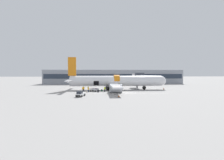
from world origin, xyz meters
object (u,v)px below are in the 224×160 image
(ground_crew_helper, at_px, (88,89))
(ground_crew_supervisor, at_px, (88,88))
(ground_crew_loader_b, at_px, (84,89))
(baggage_tug_mid, at_px, (80,94))
(ground_crew_driver, at_px, (105,89))
(suitcase_on_tarmac_spare, at_px, (98,91))
(baggage_cart_loading, at_px, (94,90))
(suitcase_on_tarmac_upright, at_px, (102,90))
(baggage_tug_lead, at_px, (118,89))
(ground_crew_loader_a, at_px, (83,89))
(airplane, at_px, (115,81))

(ground_crew_helper, bearing_deg, ground_crew_supervisor, 96.25)
(ground_crew_loader_b, bearing_deg, baggage_tug_mid, -87.56)
(ground_crew_driver, distance_m, suitcase_on_tarmac_spare, 2.49)
(baggage_cart_loading, distance_m, suitcase_on_tarmac_spare, 2.61)
(baggage_tug_mid, relative_size, ground_crew_helper, 2.16)
(ground_crew_supervisor, relative_size, suitcase_on_tarmac_spare, 1.78)
(ground_crew_supervisor, xyz_separation_m, suitcase_on_tarmac_upright, (4.43, -1.81, -0.51))
(baggage_tug_mid, xyz_separation_m, suitcase_on_tarmac_upright, (5.25, 10.21, -0.32))
(baggage_cart_loading, relative_size, ground_crew_supervisor, 2.25)
(suitcase_on_tarmac_spare, bearing_deg, baggage_tug_lead, 22.03)
(ground_crew_loader_a, xyz_separation_m, suitcase_on_tarmac_spare, (4.70, -1.65, -0.46))
(ground_crew_loader_a, distance_m, ground_crew_loader_b, 1.69)
(airplane, distance_m, ground_crew_helper, 10.88)
(baggage_tug_mid, height_order, ground_crew_loader_b, ground_crew_loader_b)
(baggage_tug_mid, distance_m, ground_crew_loader_b, 11.47)
(airplane, height_order, ground_crew_supervisor, airplane)
(baggage_tug_mid, bearing_deg, airplane, 56.40)
(airplane, xyz_separation_m, ground_crew_driver, (-3.72, -5.33, -2.08))
(baggage_tug_lead, xyz_separation_m, baggage_tug_mid, (-10.38, -10.64, 0.03))
(suitcase_on_tarmac_upright, bearing_deg, baggage_cart_loading, 175.23)
(ground_crew_driver, bearing_deg, suitcase_on_tarmac_upright, 143.66)
(ground_crew_loader_b, height_order, ground_crew_supervisor, ground_crew_loader_b)
(ground_crew_loader_a, bearing_deg, suitcase_on_tarmac_spare, -19.30)
(ground_crew_loader_b, bearing_deg, ground_crew_loader_a, -91.78)
(baggage_tug_mid, xyz_separation_m, ground_crew_supervisor, (0.82, 12.02, 0.20))
(baggage_tug_lead, bearing_deg, ground_crew_driver, -165.45)
(ground_crew_loader_a, bearing_deg, ground_crew_helper, -32.60)
(baggage_cart_loading, distance_m, ground_crew_loader_a, 3.53)
(baggage_tug_lead, relative_size, ground_crew_loader_a, 1.98)
(baggage_cart_loading, relative_size, ground_crew_helper, 2.17)
(ground_crew_loader_b, relative_size, ground_crew_supervisor, 1.01)
(baggage_cart_loading, relative_size, suitcase_on_tarmac_upright, 4.90)
(suitcase_on_tarmac_upright, xyz_separation_m, suitcase_on_tarmac_spare, (-1.09, -2.09, 0.08))
(airplane, relative_size, baggage_cart_loading, 10.20)
(baggage_tug_lead, distance_m, ground_crew_driver, 4.37)
(baggage_tug_lead, height_order, ground_crew_loader_b, ground_crew_loader_b)
(baggage_tug_mid, bearing_deg, ground_crew_supervisor, 86.11)
(suitcase_on_tarmac_upright, bearing_deg, baggage_tug_mid, -117.21)
(airplane, distance_m, baggage_cart_loading, 8.62)
(baggage_tug_lead, distance_m, ground_crew_helper, 9.41)
(suitcase_on_tarmac_spare, bearing_deg, baggage_tug_mid, -117.13)
(baggage_tug_mid, relative_size, baggage_cart_loading, 1.00)
(airplane, relative_size, suitcase_on_tarmac_upright, 49.95)
(ground_crew_loader_a, height_order, ground_crew_helper, ground_crew_helper)
(ground_crew_helper, xyz_separation_m, suitcase_on_tarmac_spare, (2.98, -0.54, -0.46))
(baggage_cart_loading, height_order, suitcase_on_tarmac_upright, baggage_cart_loading)
(baggage_tug_lead, relative_size, suitcase_on_tarmac_spare, 3.64)
(suitcase_on_tarmac_upright, distance_m, suitcase_on_tarmac_spare, 2.35)
(baggage_tug_mid, bearing_deg, suitcase_on_tarmac_upright, 62.79)
(baggage_tug_mid, distance_m, ground_crew_loader_a, 9.79)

